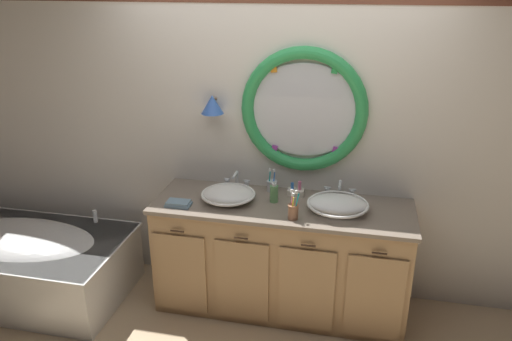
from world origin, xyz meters
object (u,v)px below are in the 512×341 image
sink_basin_left (228,194)px  toothbrush_holder_right (293,210)px  bathtub (23,259)px  folded_hand_towel (178,203)px  toothbrush_holder_left (272,185)px  toiletry_basket (296,191)px  soap_dispenser (274,193)px  sink_basin_right (338,204)px

sink_basin_left → toothbrush_holder_right: 0.55m
bathtub → folded_hand_towel: size_ratio=9.37×
sink_basin_left → toothbrush_holder_left: toothbrush_holder_left is taller
bathtub → toiletry_basket: 2.29m
toothbrush_holder_left → folded_hand_towel: toothbrush_holder_left is taller
toothbrush_holder_right → soap_dispenser: 0.30m
toothbrush_holder_right → folded_hand_towel: 0.85m
sink_basin_left → folded_hand_towel: bearing=-155.2°
toothbrush_holder_left → toothbrush_holder_right: 0.49m
sink_basin_left → sink_basin_right: size_ratio=0.93×
toothbrush_holder_left → toothbrush_holder_right: (0.23, -0.43, 0.01)m
toothbrush_holder_right → toiletry_basket: (-0.04, 0.40, -0.04)m
toothbrush_holder_left → bathtub: bearing=-165.9°
bathtub → folded_hand_towel: bearing=4.0°
bathtub → folded_hand_towel: (1.35, 0.09, 0.60)m
toiletry_basket → toothbrush_holder_left: bearing=171.7°
toothbrush_holder_left → soap_dispenser: size_ratio=1.20×
sink_basin_left → toiletry_basket: size_ratio=3.26×
soap_dispenser → toiletry_basket: (0.14, 0.16, -0.04)m
sink_basin_right → toothbrush_holder_left: bearing=154.8°
sink_basin_left → sink_basin_right: (0.81, 0.00, 0.00)m
folded_hand_towel → soap_dispenser: bearing=17.9°
sink_basin_left → toiletry_basket: (0.48, 0.22, -0.03)m
bathtub → soap_dispenser: 2.14m
bathtub → sink_basin_right: (2.49, 0.25, 0.63)m
toothbrush_holder_left → soap_dispenser: (0.05, -0.19, 0.02)m
toiletry_basket → bathtub: bearing=-167.8°
bathtub → toiletry_basket: bearing=12.2°
sink_basin_right → toothbrush_holder_right: toothbrush_holder_right is taller
sink_basin_left → toothbrush_holder_left: size_ratio=2.14×
toothbrush_holder_right → bathtub: bearing=-178.3°
sink_basin_right → bathtub: bearing=-174.3°
toothbrush_holder_right → toiletry_basket: toothbrush_holder_right is taller
sink_basin_left → bathtub: bearing=-171.6°
toothbrush_holder_right → folded_hand_towel: (-0.85, 0.03, -0.05)m
toothbrush_holder_left → sink_basin_left: bearing=-139.1°
bathtub → sink_basin_left: bearing=8.4°
folded_hand_towel → sink_basin_left: bearing=24.8°
toothbrush_holder_left → folded_hand_towel: size_ratio=1.05×
toothbrush_holder_right → sink_basin_left: bearing=160.5°
sink_basin_left → toiletry_basket: bearing=24.6°
toiletry_basket → toothbrush_holder_right: bearing=-84.8°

